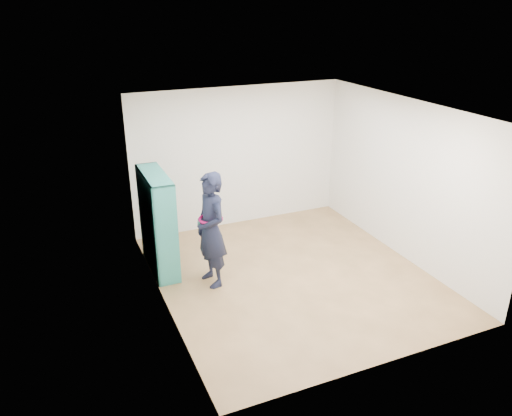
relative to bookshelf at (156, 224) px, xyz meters
name	(u,v)px	position (x,y,z in m)	size (l,w,h in m)	color
floor	(292,276)	(1.84, -1.07, -0.77)	(4.50, 4.50, 0.00)	brown
ceiling	(298,110)	(1.84, -1.07, 1.83)	(4.50, 4.50, 0.00)	white
wall_left	(160,220)	(-0.16, -1.07, 0.53)	(0.02, 4.50, 2.60)	white
wall_right	(405,180)	(3.84, -1.07, 0.53)	(0.02, 4.50, 2.60)	white
wall_back	(238,157)	(1.84, 1.18, 0.53)	(4.00, 0.02, 2.60)	white
wall_front	(391,268)	(1.84, -3.32, 0.53)	(4.00, 0.02, 2.60)	white
bookshelf	(156,224)	(0.00, 0.00, 0.00)	(0.35, 1.19, 1.59)	teal
person	(211,230)	(0.64, -0.76, 0.11)	(0.51, 0.69, 1.75)	black
smartphone	(199,223)	(0.49, -0.68, 0.22)	(0.03, 0.09, 0.13)	silver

